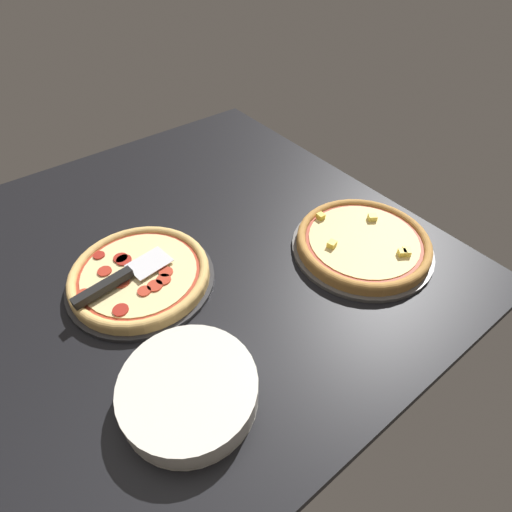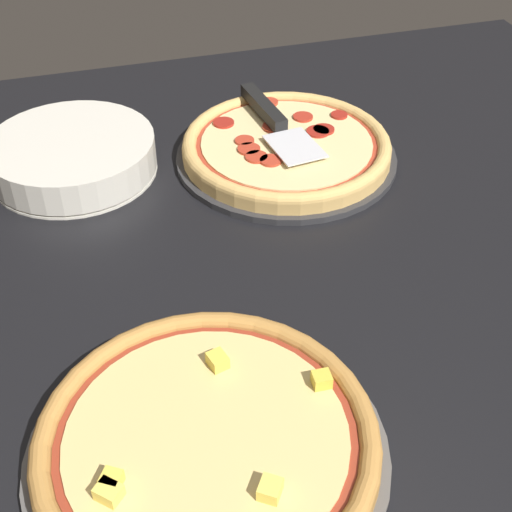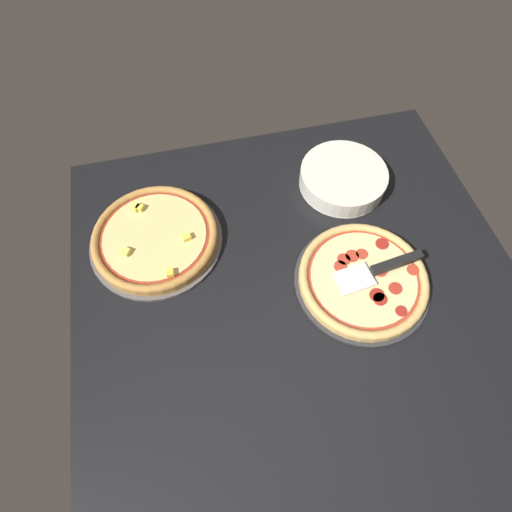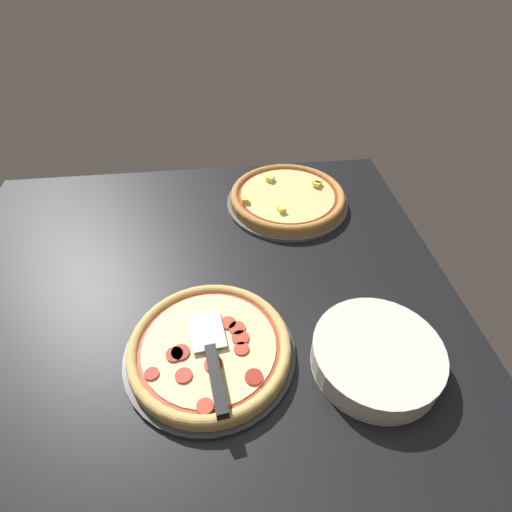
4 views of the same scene
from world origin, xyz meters
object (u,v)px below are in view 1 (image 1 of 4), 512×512
object	(u,v)px
pizza_front	(140,274)
serving_spatula	(113,282)
plate_stack	(189,391)
pizza_back	(363,242)

from	to	relation	value
pizza_front	serving_spatula	xyz separation A→B (cm)	(0.87, -6.39, 2.32)
plate_stack	pizza_front	bearing A→B (deg)	169.68
serving_spatula	plate_stack	xyz separation A→B (cm)	(31.63, 0.47, -2.05)
pizza_front	plate_stack	distance (cm)	33.04
pizza_back	plate_stack	xyz separation A→B (cm)	(7.90, -56.18, 0.18)
serving_spatula	plate_stack	world-z (taller)	serving_spatula
plate_stack	pizza_back	bearing A→B (deg)	98.00
serving_spatula	pizza_back	bearing A→B (deg)	67.27
pizza_front	pizza_back	bearing A→B (deg)	63.91
serving_spatula	plate_stack	distance (cm)	31.70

